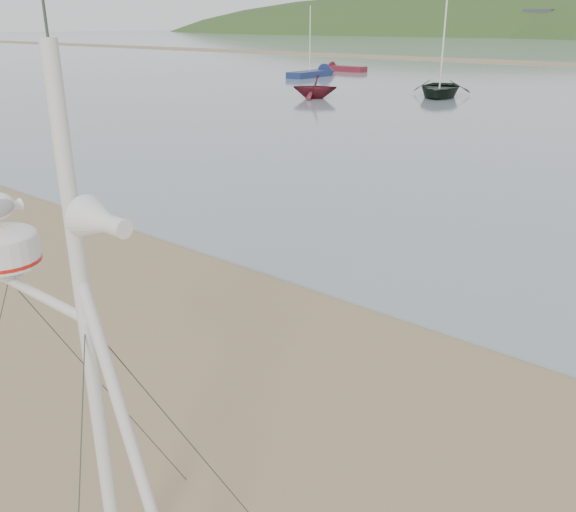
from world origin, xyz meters
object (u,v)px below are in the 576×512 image
Objects in this scene: boat_red at (315,76)px; sailboat_blue_near at (320,73)px; mast_rig at (94,462)px; boat_dark at (442,55)px; dinghy_red_far at (338,68)px.

sailboat_blue_near reaches higher than boat_red.
mast_rig is 0.85× the size of sailboat_blue_near.
boat_red is (-5.46, -5.73, -1.19)m from boat_dark.
sailboat_blue_near is at bearing 125.19° from mast_rig.
boat_dark is at bearing 106.33° from boat_red.
boat_red is at bearing -154.79° from boat_dark.
boat_dark is 1.01× the size of dinghy_red_far.
boat_dark is at bearing 112.77° from mast_rig.
boat_red is 16.86m from sailboat_blue_near.
sailboat_blue_near is (-29.81, 42.27, -0.98)m from mast_rig.
boat_red is at bearing -53.92° from sailboat_blue_near.
dinghy_red_far is (-17.55, 13.61, -2.27)m from boat_dark.
boat_dark is 1.89× the size of boat_red.
dinghy_red_far is at bearing 110.81° from sailboat_blue_near.
boat_red is at bearing -57.99° from dinghy_red_far.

